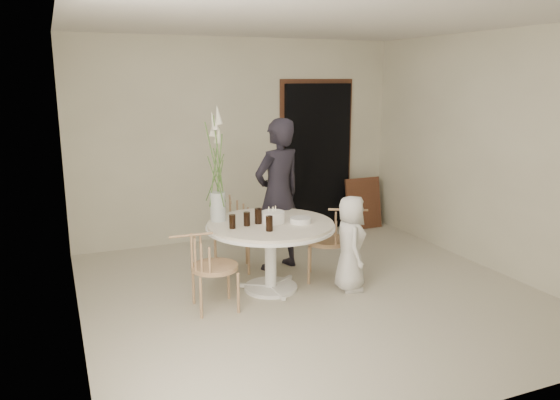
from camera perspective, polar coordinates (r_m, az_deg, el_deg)
name	(u,v)px	position (r m, az deg, el deg)	size (l,w,h in m)	color
ground	(311,293)	(5.75, 3.25, -9.64)	(4.50, 4.50, 0.00)	beige
room_shell	(313,137)	(5.35, 3.47, 6.62)	(4.50, 4.50, 4.50)	silver
doorway	(317,158)	(7.87, 3.88, 4.40)	(1.00, 0.10, 2.10)	black
door_trim	(316,154)	(7.90, 3.76, 4.87)	(1.12, 0.03, 2.22)	brown
table	(271,233)	(5.63, -1.00, -3.48)	(1.33, 1.33, 0.73)	white
picture_frame	(363,203)	(8.11, 8.71, -0.35)	(0.56, 0.04, 0.75)	brown
chair_far	(231,224)	(6.37, -5.17, -2.48)	(0.53, 0.56, 0.81)	tan
chair_right	(337,233)	(5.98, 6.02, -3.49)	(0.60, 0.59, 0.81)	tan
chair_left	(203,260)	(5.22, -8.03, -6.24)	(0.48, 0.45, 0.78)	tan
girl	(278,195)	(6.22, -0.20, 0.53)	(0.64, 0.42, 1.75)	black
boy	(351,243)	(5.72, 7.38, -4.51)	(0.49, 0.32, 1.01)	white
birthday_cake	(273,217)	(5.59, -0.73, -1.78)	(0.24, 0.24, 0.17)	white
cola_tumbler_a	(247,219)	(5.47, -3.49, -1.99)	(0.07, 0.07, 0.14)	black
cola_tumbler_b	(269,223)	(5.28, -1.13, -2.47)	(0.07, 0.07, 0.15)	black
cola_tumbler_c	(232,222)	(5.39, -5.00, -2.25)	(0.06, 0.06, 0.14)	black
cola_tumbler_d	(258,216)	(5.54, -2.29, -1.68)	(0.07, 0.07, 0.16)	black
plate_stack	(300,220)	(5.58, 2.16, -2.13)	(0.22, 0.22, 0.05)	white
flower_vase	(217,177)	(5.60, -6.59, 2.41)	(0.16, 0.16, 1.19)	#B7C1BD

